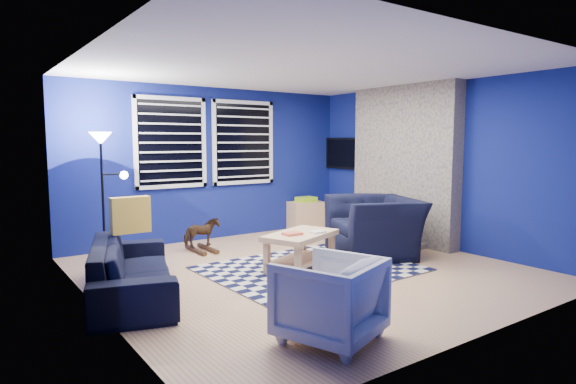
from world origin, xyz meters
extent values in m
plane|color=tan|center=(0.00, 0.00, 0.00)|extent=(5.00, 5.00, 0.00)
plane|color=white|center=(0.00, 0.00, 2.50)|extent=(5.00, 5.00, 0.00)
plane|color=navy|center=(0.00, 2.50, 1.25)|extent=(5.00, 0.00, 5.00)
plane|color=navy|center=(-2.50, 0.00, 1.25)|extent=(0.00, 5.00, 5.00)
plane|color=navy|center=(2.50, 0.00, 1.25)|extent=(0.00, 5.00, 5.00)
cube|color=gray|center=(2.37, 0.50, 1.25)|extent=(0.26, 2.00, 2.50)
cube|color=black|center=(2.23, 0.50, 0.35)|extent=(0.04, 0.70, 0.60)
cube|color=gray|center=(2.10, 0.50, 0.04)|extent=(0.50, 1.20, 0.08)
cube|color=black|center=(-0.75, 2.48, 1.60)|extent=(1.05, 0.02, 1.30)
cube|color=white|center=(-0.75, 2.47, 2.28)|extent=(1.17, 0.05, 0.06)
cube|color=white|center=(-0.75, 2.47, 0.92)|extent=(1.17, 0.05, 0.06)
cube|color=black|center=(0.55, 2.48, 1.60)|extent=(1.05, 0.02, 1.30)
cube|color=white|center=(0.55, 2.47, 2.28)|extent=(1.17, 0.05, 0.06)
cube|color=white|center=(0.55, 2.47, 0.92)|extent=(1.17, 0.05, 0.06)
cube|color=black|center=(2.45, 2.00, 1.40)|extent=(0.06, 1.00, 0.58)
cube|color=black|center=(2.42, 2.00, 1.40)|extent=(0.01, 0.92, 0.50)
cube|color=black|center=(0.08, 0.00, 0.01)|extent=(2.55, 2.07, 0.02)
imported|color=black|center=(-2.10, 0.23, 0.29)|extent=(2.13, 1.32, 0.58)
imported|color=black|center=(1.31, 0.08, 0.41)|extent=(1.59, 1.50, 0.82)
imported|color=gray|center=(-1.14, -1.83, 0.35)|extent=(0.96, 0.97, 0.69)
imported|color=#492E17|center=(-0.62, 1.70, 0.28)|extent=(0.26, 0.52, 0.43)
cube|color=#DCAA7B|center=(-0.04, 0.04, 0.44)|extent=(1.14, 0.90, 0.07)
cube|color=#DCAA7B|center=(-0.04, 0.04, 0.13)|extent=(1.03, 0.79, 0.03)
cube|color=#CC513A|center=(-0.20, -0.01, 0.49)|extent=(0.26, 0.23, 0.03)
cube|color=silver|center=(0.13, -0.09, 0.49)|extent=(0.22, 0.19, 0.02)
cube|color=#DCAA7B|center=(-0.46, -0.18, 0.21)|extent=(0.09, 0.09, 0.40)
cube|color=#DCAA7B|center=(0.38, -0.18, 0.21)|extent=(0.09, 0.09, 0.40)
cube|color=#DCAA7B|center=(-0.46, 0.27, 0.21)|extent=(0.09, 0.09, 0.40)
cube|color=#DCAA7B|center=(0.38, 0.27, 0.21)|extent=(0.09, 0.09, 0.40)
cube|color=#DCAA7B|center=(1.74, 2.25, 0.26)|extent=(0.68, 0.51, 0.51)
cube|color=black|center=(1.74, 2.25, 0.26)|extent=(0.59, 0.46, 0.41)
cube|color=#9CDD1A|center=(1.74, 2.25, 0.56)|extent=(0.38, 0.31, 0.09)
cylinder|color=black|center=(-1.95, 1.88, 0.01)|extent=(0.22, 0.22, 0.03)
cylinder|color=black|center=(-1.95, 1.88, 0.82)|extent=(0.03, 0.03, 1.62)
cone|color=white|center=(-1.95, 1.88, 1.66)|extent=(0.29, 0.29, 0.16)
sphere|color=white|center=(-1.68, 1.83, 1.17)|extent=(0.11, 0.11, 0.11)
cube|color=yellow|center=(-1.95, 0.71, 0.79)|extent=(0.44, 0.13, 0.41)
camera|label=1|loc=(-3.60, -4.72, 1.62)|focal=30.00mm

